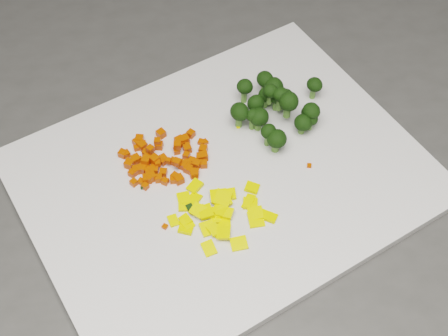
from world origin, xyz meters
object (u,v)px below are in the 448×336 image
cutting_board (224,176)px  broccoli_pile (282,103)px  counter_block (197,309)px  pepper_pile (221,213)px  carrot_pile (163,152)px

cutting_board → broccoli_pile: bearing=18.6°
counter_block → cutting_board: size_ratio=2.41×
counter_block → pepper_pile: bearing=-95.8°
pepper_pile → broccoli_pile: bearing=31.5°
pepper_pile → counter_block: bearing=84.2°
counter_block → carrot_pile: size_ratio=10.83×
cutting_board → broccoli_pile: 0.12m
carrot_pile → pepper_pile: (0.02, -0.11, -0.01)m
carrot_pile → broccoli_pile: (0.16, -0.02, 0.01)m
counter_block → broccoli_pile: (0.13, -0.02, 0.49)m
counter_block → pepper_pile: (-0.01, -0.10, 0.47)m
cutting_board → broccoli_pile: (0.11, 0.04, 0.03)m
carrot_pile → pepper_pile: size_ratio=0.86×
broccoli_pile → pepper_pile: bearing=-148.5°
pepper_pile → broccoli_pile: 0.17m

